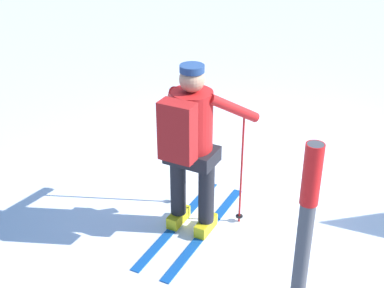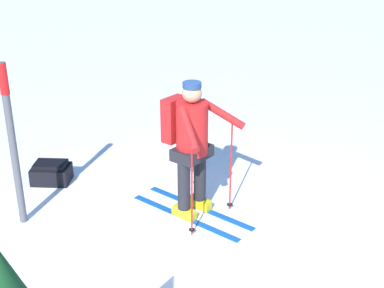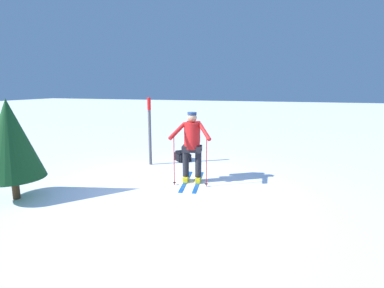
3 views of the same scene
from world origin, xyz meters
name	(u,v)px [view 2 (image 2 of 3)]	position (x,y,z in m)	size (l,w,h in m)	color
ground_plane	(208,244)	(0.00, 0.00, 0.00)	(80.00, 80.00, 0.00)	white
skier	(190,140)	(-0.66, 0.31, 0.96)	(1.65, 0.97, 1.66)	#144C9E
dropped_backpack	(51,173)	(-2.50, -0.60, 0.14)	(0.61, 0.61, 0.29)	black
trail_marker	(11,134)	(-1.79, -1.33, 1.12)	(0.10, 0.10, 1.93)	#4C4C51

